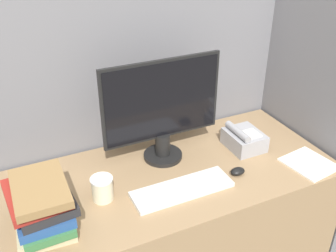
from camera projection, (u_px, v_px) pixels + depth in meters
name	position (u px, v px, depth m)	size (l,w,h in m)	color
cubicle_panel_rear	(137.00, 133.00, 2.13)	(1.99, 0.04, 1.54)	slate
cubicle_panel_right	(302.00, 130.00, 2.16)	(0.04, 0.76, 1.54)	slate
desk	(167.00, 233.00, 2.02)	(1.59, 0.70, 0.76)	#937551
monitor	(162.00, 111.00, 1.83)	(0.58, 0.19, 0.51)	black
keyboard	(182.00, 189.00, 1.72)	(0.45, 0.14, 0.02)	silver
mouse	(238.00, 171.00, 1.82)	(0.07, 0.05, 0.03)	black
coffee_cup	(102.00, 188.00, 1.66)	(0.10, 0.10, 0.11)	beige
book_stack	(42.00, 207.00, 1.48)	(0.25, 0.30, 0.21)	#C6B78C
desk_telephone	(244.00, 139.00, 2.01)	(0.17, 0.19, 0.12)	#99999E
paper_pile	(309.00, 164.00, 1.90)	(0.23, 0.25, 0.01)	white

